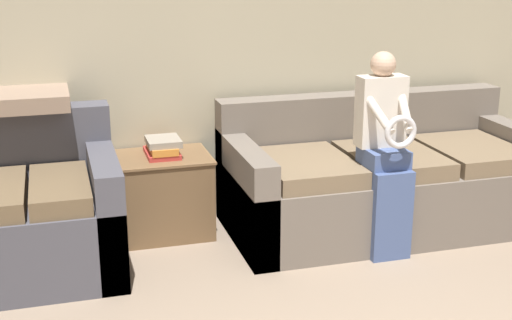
{
  "coord_description": "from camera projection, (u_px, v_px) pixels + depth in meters",
  "views": [
    {
      "loc": [
        -1.28,
        -1.77,
        1.88
      ],
      "look_at": [
        -0.25,
        1.79,
        0.76
      ],
      "focal_mm": 50.0,
      "sensor_mm": 36.0,
      "label": 1
    }
  ],
  "objects": [
    {
      "name": "couch_main",
      "position": [
        381.0,
        181.0,
        4.91
      ],
      "size": [
        2.13,
        0.99,
        0.87
      ],
      "color": "#70665B",
      "rests_on": "ground_plane"
    },
    {
      "name": "book_stack",
      "position": [
        162.0,
        147.0,
        4.68
      ],
      "size": [
        0.22,
        0.32,
        0.12
      ],
      "color": "#BC3833",
      "rests_on": "side_shelf"
    },
    {
      "name": "couch_side",
      "position": [
        0.0,
        219.0,
        4.19
      ],
      "size": [
        1.38,
        0.97,
        0.92
      ],
      "color": "#4C4C56",
      "rests_on": "ground_plane"
    },
    {
      "name": "side_shelf",
      "position": [
        164.0,
        194.0,
        4.76
      ],
      "size": [
        0.62,
        0.5,
        0.55
      ],
      "color": "brown",
      "rests_on": "ground_plane"
    },
    {
      "name": "throw_pillow",
      "position": [
        30.0,
        99.0,
        4.38
      ],
      "size": [
        0.47,
        0.47,
        0.1
      ],
      "color": "gray",
      "rests_on": "couch_side"
    },
    {
      "name": "child_left_seated",
      "position": [
        385.0,
        147.0,
        4.37
      ],
      "size": [
        0.3,
        0.37,
        1.26
      ],
      "color": "#475B8E",
      "rests_on": "ground_plane"
    },
    {
      "name": "wall_back",
      "position": [
        241.0,
        36.0,
        4.92
      ],
      "size": [
        7.02,
        0.06,
        2.55
      ],
      "color": "#BCB293",
      "rests_on": "ground_plane"
    }
  ]
}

